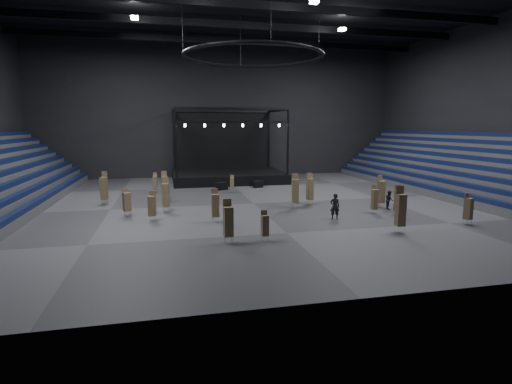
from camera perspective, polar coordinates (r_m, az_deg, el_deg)
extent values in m
plane|color=#444446|center=(36.70, -0.37, -1.65)|extent=(50.00, 50.00, 0.00)
cube|color=black|center=(56.75, -4.98, 11.37)|extent=(50.00, 0.20, 18.00)
cube|color=black|center=(16.24, 16.17, 15.96)|extent=(50.00, 0.20, 18.00)
cube|color=black|center=(48.04, 30.76, 10.46)|extent=(0.20, 42.00, 18.00)
cube|color=black|center=(37.23, -28.77, -1.18)|extent=(0.59, 40.00, 0.40)
cube|color=black|center=(37.38, -30.19, -0.09)|extent=(0.59, 40.00, 0.40)
cube|color=black|center=(37.56, -31.59, 0.99)|extent=(0.59, 40.00, 0.40)
cube|color=#48484A|center=(46.12, 26.60, 0.10)|extent=(7.20, 40.00, 0.75)
cube|color=black|center=(44.04, 23.33, 0.69)|extent=(0.59, 40.00, 0.40)
cube|color=#48484A|center=(46.35, 27.06, 0.58)|extent=(6.30, 40.00, 1.50)
cube|color=black|center=(44.47, 24.33, 1.68)|extent=(0.59, 40.00, 0.40)
cube|color=#48484A|center=(46.59, 27.52, 1.05)|extent=(5.40, 40.00, 2.25)
cube|color=black|center=(44.93, 25.32, 2.65)|extent=(0.59, 40.00, 0.40)
cube|color=#48484A|center=(46.83, 27.98, 1.52)|extent=(4.50, 40.00, 3.00)
cube|color=black|center=(45.42, 26.28, 3.60)|extent=(0.59, 40.00, 0.40)
cube|color=#48484A|center=(47.08, 28.43, 1.98)|extent=(3.60, 40.00, 3.75)
cube|color=black|center=(45.93, 27.23, 4.52)|extent=(0.59, 40.00, 0.40)
cube|color=#48484A|center=(47.34, 28.88, 2.44)|extent=(2.70, 40.00, 4.50)
cube|color=black|center=(46.47, 28.16, 5.42)|extent=(0.59, 40.00, 0.40)
cube|color=#48484A|center=(47.60, 29.32, 2.89)|extent=(1.80, 40.00, 5.25)
cube|color=black|center=(47.03, 29.06, 6.30)|extent=(0.59, 40.00, 0.40)
cube|color=#48484A|center=(47.87, 29.76, 3.34)|extent=(0.90, 40.00, 6.00)
cube|color=black|center=(47.61, 29.95, 7.16)|extent=(0.59, 40.00, 0.40)
cube|color=black|center=(51.68, -4.02, 2.24)|extent=(14.00, 10.00, 1.20)
cube|color=black|center=(56.05, -4.82, 7.51)|extent=(13.30, 0.30, 8.00)
cylinder|color=black|center=(46.15, -11.40, 6.83)|extent=(0.24, 0.24, 7.80)
cylinder|color=black|center=(55.34, -11.63, 7.22)|extent=(0.24, 0.24, 7.80)
cylinder|color=black|center=(48.29, 4.57, 7.09)|extent=(0.24, 0.24, 7.80)
cylinder|color=black|center=(57.14, 1.83, 7.47)|extent=(0.24, 0.24, 7.80)
cube|color=black|center=(46.77, -3.28, 11.81)|extent=(13.40, 0.25, 0.25)
cube|color=black|center=(55.86, -4.85, 11.40)|extent=(13.40, 0.25, 0.25)
cube|color=black|center=(46.73, -3.26, 9.97)|extent=(13.40, 0.20, 0.20)
cylinder|color=white|center=(46.15, -10.10, 9.35)|extent=(0.24, 0.24, 0.35)
cylinder|color=white|center=(46.30, -7.34, 9.42)|extent=(0.24, 0.24, 0.35)
cylinder|color=white|center=(46.56, -4.61, 9.46)|extent=(0.24, 0.24, 0.35)
cylinder|color=white|center=(46.92, -1.91, 9.49)|extent=(0.24, 0.24, 0.35)
cylinder|color=white|center=(47.38, 0.74, 9.49)|extent=(0.24, 0.24, 0.35)
cylinder|color=white|center=(47.93, 3.33, 9.48)|extent=(0.24, 0.24, 0.35)
torus|color=black|center=(36.50, -0.40, 18.81)|extent=(12.30, 12.30, 0.30)
cylinder|color=black|center=(38.68, 9.01, 21.94)|extent=(0.04, 0.04, 5.00)
cylinder|color=black|center=(42.74, -2.22, 20.83)|extent=(0.04, 0.04, 5.00)
cylinder|color=black|center=(36.24, -10.51, 22.77)|extent=(0.04, 0.04, 5.00)
cylinder|color=black|center=(31.34, 2.16, 25.06)|extent=(0.04, 0.04, 5.00)
cube|color=black|center=(37.42, -0.40, 25.17)|extent=(49.00, 0.35, 0.70)
cube|color=black|center=(44.07, -2.49, 22.74)|extent=(49.00, 0.35, 0.70)
cube|color=black|center=(51.78, -4.16, 20.71)|extent=(49.00, 0.35, 0.70)
cube|color=white|center=(40.41, -16.95, 22.71)|extent=(0.60, 0.60, 0.25)
cube|color=white|center=(44.03, 12.21, 21.76)|extent=(0.60, 0.60, 0.25)
cube|color=white|center=(34.64, 8.34, 25.34)|extent=(0.60, 0.60, 0.25)
cube|color=black|center=(44.58, -4.92, 0.85)|extent=(1.43, 1.11, 0.85)
cube|color=black|center=(46.63, 0.34, 1.20)|extent=(1.25, 0.93, 0.75)
cube|color=black|center=(46.06, 0.29, 1.07)|extent=(1.16, 0.82, 0.70)
cylinder|color=silver|center=(30.73, -14.94, -3.77)|extent=(0.03, 0.03, 0.41)
cylinder|color=silver|center=(31.11, -14.91, -3.61)|extent=(0.03, 0.03, 0.41)
cylinder|color=silver|center=(30.71, -14.21, -3.74)|extent=(0.03, 0.03, 0.41)
cylinder|color=silver|center=(31.09, -14.19, -3.58)|extent=(0.03, 0.03, 0.41)
cube|color=#9B7F55|center=(30.71, -14.64, -1.94)|extent=(0.62, 0.62, 1.50)
cube|color=#9B7F55|center=(30.78, -14.57, -0.59)|extent=(0.47, 0.20, 0.82)
cylinder|color=silver|center=(36.15, 17.22, -1.89)|extent=(0.03, 0.03, 0.44)
cylinder|color=silver|center=(36.50, 16.90, -1.77)|extent=(0.03, 0.03, 0.44)
cylinder|color=silver|center=(36.36, 17.79, -1.86)|extent=(0.03, 0.03, 0.44)
cylinder|color=silver|center=(36.71, 17.46, -1.74)|extent=(0.03, 0.03, 0.44)
cube|color=#9B7F55|center=(36.23, 17.43, 0.02)|extent=(0.64, 0.64, 1.92)
cube|color=#9B7F55|center=(36.25, 17.26, 1.49)|extent=(0.50, 0.20, 1.06)
cylinder|color=silver|center=(42.44, -3.61, 0.08)|extent=(0.03, 0.03, 0.34)
cylinder|color=silver|center=(42.76, -3.68, 0.15)|extent=(0.03, 0.03, 0.34)
cylinder|color=silver|center=(42.49, -3.18, 0.10)|extent=(0.03, 0.03, 0.34)
cylinder|color=silver|center=(42.81, -3.25, 0.17)|extent=(0.03, 0.03, 0.34)
cube|color=#9B7F55|center=(42.50, -3.44, 1.20)|extent=(0.47, 0.47, 1.27)
cube|color=#9B7F55|center=(42.59, -3.45, 2.01)|extent=(0.39, 0.12, 0.70)
cylinder|color=silver|center=(42.17, 7.66, -0.04)|extent=(0.03, 0.03, 0.35)
cylinder|color=silver|center=(42.48, 7.51, 0.04)|extent=(0.03, 0.03, 0.35)
cylinder|color=silver|center=(42.29, 8.09, -0.02)|extent=(0.03, 0.03, 0.35)
cylinder|color=silver|center=(42.60, 7.93, 0.05)|extent=(0.03, 0.03, 0.35)
cube|color=#9B7F55|center=(42.25, 7.83, 1.17)|extent=(0.49, 0.49, 1.39)
cube|color=#9B7F55|center=(42.34, 7.80, 2.07)|extent=(0.41, 0.13, 0.76)
cylinder|color=silver|center=(38.65, -21.14, -1.39)|extent=(0.03, 0.03, 0.44)
cylinder|color=silver|center=(39.05, -21.05, -1.28)|extent=(0.03, 0.03, 0.44)
cylinder|color=silver|center=(38.59, -20.52, -1.37)|extent=(0.03, 0.03, 0.44)
cylinder|color=silver|center=(38.99, -20.44, -1.26)|extent=(0.03, 0.03, 0.44)
cube|color=#9B7F55|center=(38.62, -20.89, 0.49)|extent=(0.69, 0.69, 2.05)
cube|color=#9B7F55|center=(38.68, -20.82, 1.97)|extent=(0.50, 0.25, 1.13)
cylinder|color=silver|center=(43.61, -14.40, 0.06)|extent=(0.03, 0.03, 0.35)
cylinder|color=silver|center=(43.93, -14.39, 0.13)|extent=(0.03, 0.03, 0.35)
cylinder|color=silver|center=(43.60, -13.97, 0.07)|extent=(0.03, 0.03, 0.35)
cylinder|color=silver|center=(43.92, -13.96, 0.14)|extent=(0.03, 0.03, 0.35)
cube|color=#9B7F55|center=(43.63, -14.22, 1.28)|extent=(0.47, 0.47, 1.47)
cube|color=#9B7F55|center=(43.71, -14.22, 2.20)|extent=(0.40, 0.10, 0.81)
cylinder|color=silver|center=(24.20, -4.38, -6.99)|extent=(0.03, 0.03, 0.45)
cylinder|color=silver|center=(24.61, -4.52, -6.71)|extent=(0.03, 0.03, 0.45)
cylinder|color=silver|center=(24.26, -3.37, -6.93)|extent=(0.03, 0.03, 0.45)
cylinder|color=silver|center=(24.67, -3.53, -6.66)|extent=(0.03, 0.03, 0.45)
cube|color=#9B7F55|center=(24.14, -3.98, -4.24)|extent=(0.58, 0.58, 1.82)
cube|color=#9B7F55|center=(24.17, -4.13, -2.14)|extent=(0.52, 0.11, 1.00)
cylinder|color=silver|center=(24.68, 0.98, -6.76)|extent=(0.03, 0.03, 0.35)
cylinder|color=silver|center=(24.99, 0.80, -6.55)|extent=(0.03, 0.03, 0.35)
cylinder|color=silver|center=(24.76, 1.72, -6.71)|extent=(0.03, 0.03, 0.35)
cylinder|color=silver|center=(25.06, 1.54, -6.50)|extent=(0.03, 0.03, 0.35)
cube|color=#9B7F55|center=(24.66, 1.27, -4.81)|extent=(0.45, 0.45, 1.28)
cube|color=#9B7F55|center=(24.68, 1.14, -3.39)|extent=(0.40, 0.09, 0.71)
cylinder|color=silver|center=(32.36, 27.91, -3.91)|extent=(0.03, 0.03, 0.40)
cylinder|color=silver|center=(32.64, 27.48, -3.77)|extent=(0.03, 0.03, 0.40)
cylinder|color=silver|center=(32.61, 28.42, -3.85)|extent=(0.03, 0.03, 0.40)
cylinder|color=silver|center=(32.89, 27.99, -3.71)|extent=(0.03, 0.03, 0.40)
cube|color=#9B7F55|center=(32.43, 28.08, -2.14)|extent=(0.63, 0.63, 1.54)
cube|color=#9B7F55|center=(32.40, 27.86, -0.83)|extent=(0.45, 0.23, 0.85)
cylinder|color=silver|center=(38.82, -13.15, -0.96)|extent=(0.03, 0.03, 0.44)
cylinder|color=silver|center=(39.22, -13.15, -0.85)|extent=(0.03, 0.03, 0.44)
cylinder|color=silver|center=(38.81, -12.54, -0.94)|extent=(0.03, 0.03, 0.44)
cylinder|color=silver|center=(39.22, -12.55, -0.83)|extent=(0.03, 0.03, 0.44)
cube|color=#9B7F55|center=(38.83, -12.91, 0.82)|extent=(0.59, 0.59, 1.92)
cube|color=#9B7F55|center=(38.92, -13.00, 2.19)|extent=(0.51, 0.13, 1.06)
cylinder|color=silver|center=(33.60, -13.05, -2.54)|extent=(0.03, 0.03, 0.44)
cylinder|color=silver|center=(34.01, -13.05, -2.40)|extent=(0.03, 0.03, 0.44)
cylinder|color=silver|center=(33.60, -12.33, -2.52)|extent=(0.03, 0.03, 0.44)
cylinder|color=silver|center=(34.01, -12.34, -2.37)|extent=(0.03, 0.03, 0.44)
cube|color=#9B7F55|center=(33.58, -12.77, -0.45)|extent=(0.60, 0.60, 1.96)
cube|color=#9B7F55|center=(33.66, -12.78, 1.17)|extent=(0.52, 0.13, 1.08)
cylinder|color=silver|center=(34.61, 5.38, -1.98)|extent=(0.03, 0.03, 0.45)
cylinder|color=silver|center=(35.01, 5.16, -1.85)|extent=(0.03, 0.03, 0.45)
cylinder|color=silver|center=(34.74, 6.06, -1.95)|extent=(0.03, 0.03, 0.45)
cylinder|color=silver|center=(35.14, 5.83, -1.81)|extent=(0.03, 0.03, 0.45)
cube|color=#9B7F55|center=(34.65, 5.64, 0.12)|extent=(0.63, 0.63, 2.04)
cube|color=#9B7F55|center=(34.73, 5.61, 1.76)|extent=(0.53, 0.15, 1.12)
cylinder|color=silver|center=(32.87, -18.29, -3.04)|extent=(0.03, 0.03, 0.44)
cylinder|color=silver|center=(33.28, -18.22, -2.89)|extent=(0.03, 0.03, 0.44)
cylinder|color=silver|center=(32.83, -17.56, -3.02)|extent=(0.03, 0.03, 0.44)
cylinder|color=silver|center=(33.24, -17.50, -2.87)|extent=(0.03, 0.03, 0.44)
cube|color=#9B7F55|center=(32.87, -17.97, -1.34)|extent=(0.70, 0.70, 1.45)
cube|color=#9B7F55|center=(32.97, -18.16, -0.13)|extent=(0.49, 0.27, 0.80)
cylinder|color=silver|center=(28.19, 19.67, -5.14)|extent=(0.03, 0.03, 0.46)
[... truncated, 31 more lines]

